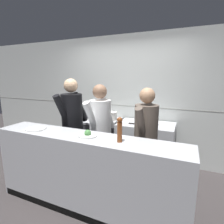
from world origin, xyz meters
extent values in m
plane|color=#383333|center=(0.00, 0.00, 0.00)|extent=(14.00, 14.00, 0.00)
cube|color=silver|center=(0.00, 1.54, 1.30)|extent=(8.00, 0.06, 2.60)
cube|color=gray|center=(0.00, 1.51, 1.15)|extent=(8.00, 0.00, 0.01)
cube|color=#38383D|center=(-0.49, 1.14, 0.43)|extent=(0.91, 0.70, 0.85)
cube|color=#B7BABF|center=(-0.49, 1.14, 0.87)|extent=(0.93, 0.71, 0.04)
cube|color=#B7BABF|center=(-0.49, 0.81, 0.49)|extent=(0.82, 0.03, 0.10)
cube|color=#B7BABF|center=(0.55, 1.14, 0.45)|extent=(1.03, 0.65, 0.90)
cube|color=black|center=(0.55, 0.84, 0.05)|extent=(1.01, 0.04, 0.10)
cube|color=#B7BABF|center=(0.06, -0.22, 0.52)|extent=(2.59, 0.45, 1.03)
cube|color=black|center=(0.06, -0.42, 0.05)|extent=(2.54, 0.04, 0.10)
cylinder|color=#2D2D33|center=(-0.79, 1.17, 0.97)|extent=(0.28, 0.28, 0.16)
cylinder|color=#2D2D33|center=(-0.79, 1.17, 1.04)|extent=(0.29, 0.29, 0.01)
cylinder|color=beige|center=(-0.52, 1.09, 0.98)|extent=(0.28, 0.28, 0.18)
cylinder|color=beige|center=(-0.52, 1.09, 1.06)|extent=(0.29, 0.29, 0.01)
cylinder|color=beige|center=(-0.18, 1.19, 0.97)|extent=(0.22, 0.22, 0.17)
cylinder|color=beige|center=(-0.18, 1.19, 1.05)|extent=(0.24, 0.24, 0.01)
cone|color=#B7BABF|center=(0.69, 1.11, 0.94)|extent=(0.27, 0.27, 0.08)
cube|color=#B7BABF|center=(0.50, 1.01, 0.90)|extent=(0.27, 0.04, 0.01)
cube|color=black|center=(0.31, 1.01, 0.91)|extent=(0.11, 0.02, 0.02)
cylinder|color=white|center=(-0.71, -0.25, 1.04)|extent=(0.28, 0.28, 0.02)
cylinder|color=white|center=(0.11, -0.21, 1.04)|extent=(0.24, 0.24, 0.02)
sphere|color=#4C8C47|center=(0.11, -0.21, 1.07)|extent=(0.08, 0.08, 0.08)
cylinder|color=brown|center=(0.54, -0.24, 1.15)|extent=(0.06, 0.06, 0.23)
sphere|color=brown|center=(0.54, -0.24, 1.29)|extent=(0.06, 0.06, 0.06)
cube|color=black|center=(-0.55, 0.39, 0.41)|extent=(0.32, 0.23, 0.81)
cylinder|color=black|center=(-0.55, 0.39, 1.15)|extent=(0.39, 0.39, 0.67)
sphere|color=#D8AD84|center=(-0.55, 0.39, 1.62)|extent=(0.23, 0.23, 0.23)
cylinder|color=black|center=(-0.53, 0.60, 1.22)|extent=(0.15, 0.35, 0.56)
cylinder|color=black|center=(-0.58, 0.19, 1.22)|extent=(0.15, 0.35, 0.56)
cube|color=black|center=(0.00, 0.35, 0.39)|extent=(0.32, 0.24, 0.77)
cylinder|color=white|center=(0.00, 0.35, 1.09)|extent=(0.40, 0.40, 0.64)
sphere|color=#8C664C|center=(0.00, 0.35, 1.54)|extent=(0.22, 0.22, 0.22)
cylinder|color=white|center=(0.04, 0.54, 1.17)|extent=(0.16, 0.33, 0.53)
cylinder|color=white|center=(-0.04, 0.16, 1.17)|extent=(0.16, 0.33, 0.53)
cube|color=black|center=(0.72, 0.36, 0.38)|extent=(0.30, 0.21, 0.76)
cylinder|color=brown|center=(0.72, 0.36, 1.07)|extent=(0.37, 0.37, 0.62)
sphere|color=tan|center=(0.72, 0.36, 1.51)|extent=(0.21, 0.21, 0.21)
cylinder|color=brown|center=(0.74, 0.55, 1.14)|extent=(0.14, 0.32, 0.52)
cylinder|color=brown|center=(0.69, 0.17, 1.14)|extent=(0.14, 0.32, 0.52)
camera|label=1|loc=(1.21, -1.99, 1.76)|focal=28.00mm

